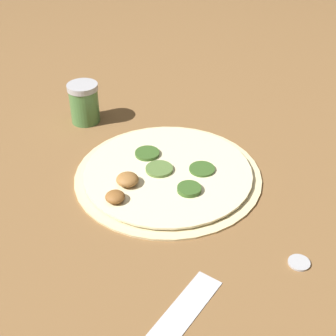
# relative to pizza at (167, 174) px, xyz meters

# --- Properties ---
(ground_plane) EXTENTS (3.00, 3.00, 0.00)m
(ground_plane) POSITION_rel_pizza_xyz_m (-0.00, -0.00, -0.01)
(ground_plane) COLOR brown
(pizza) EXTENTS (0.35, 0.35, 0.03)m
(pizza) POSITION_rel_pizza_xyz_m (0.00, 0.00, 0.00)
(pizza) COLOR beige
(pizza) RESTS_ON ground_plane
(spice_jar) EXTENTS (0.07, 0.07, 0.09)m
(spice_jar) POSITION_rel_pizza_xyz_m (0.02, -0.27, 0.04)
(spice_jar) COLOR #4C7F42
(spice_jar) RESTS_ON ground_plane
(loose_cap) EXTENTS (0.03, 0.03, 0.01)m
(loose_cap) POSITION_rel_pizza_xyz_m (-0.03, 0.29, -0.00)
(loose_cap) COLOR #B2B2B7
(loose_cap) RESTS_ON ground_plane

